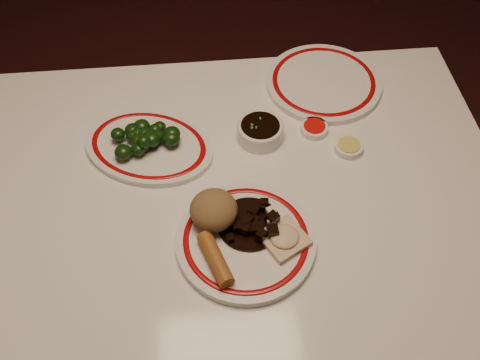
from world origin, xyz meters
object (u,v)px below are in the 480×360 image
fried_wonton (284,238)px  broccoli_pile (146,137)px  main_plate (246,240)px  broccoli_plate (149,146)px  rice_mound (214,210)px  soy_bowl (260,132)px  dining_table (229,223)px  stirfry_heap (253,223)px  spring_roll (215,259)px

fried_wonton → broccoli_pile: broccoli_pile is taller
main_plate → broccoli_plate: (-0.19, 0.27, -0.00)m
broccoli_plate → fried_wonton: bearing=-46.5°
rice_mound → soy_bowl: 0.26m
broccoli_plate → main_plate: bearing=-54.3°
dining_table → fried_wonton: 0.20m
stirfry_heap → broccoli_pile: (-0.21, 0.24, 0.01)m
rice_mound → broccoli_plate: size_ratio=0.26×
rice_mound → spring_roll: size_ratio=0.84×
fried_wonton → stirfry_heap: size_ratio=0.84×
rice_mound → soy_bowl: size_ratio=0.92×
broccoli_plate → soy_bowl: size_ratio=3.50×
main_plate → soy_bowl: soy_bowl is taller
soy_bowl → rice_mound: bearing=-117.6°
fried_wonton → broccoli_pile: bearing=133.7°
main_plate → rice_mound: size_ratio=3.32×
rice_mound → spring_roll: 0.10m
fried_wonton → stirfry_heap: 0.07m
fried_wonton → dining_table: bearing=128.6°
soy_bowl → broccoli_plate: bearing=-177.6°
main_plate → spring_roll: bearing=-141.9°
broccoli_plate → soy_bowl: 0.25m
stirfry_heap → broccoli_plate: 0.32m
main_plate → broccoli_pile: (-0.19, 0.27, 0.03)m
stirfry_heap → spring_roll: bearing=-135.9°
dining_table → stirfry_heap: stirfry_heap is taller
main_plate → stirfry_heap: size_ratio=2.44×
main_plate → broccoli_plate: 0.33m
rice_mound → soy_bowl: rice_mound is taller
broccoli_pile → rice_mound: bearing=-58.1°
spring_roll → broccoli_plate: spring_roll is taller
rice_mound → fried_wonton: 0.15m
main_plate → spring_roll: (-0.06, -0.05, 0.02)m
dining_table → soy_bowl: size_ratio=11.68×
spring_roll → stirfry_heap: bearing=25.1°
stirfry_heap → broccoli_pile: bearing=131.2°
dining_table → rice_mound: size_ratio=12.64×
dining_table → main_plate: main_plate is taller
spring_roll → soy_bowl: (0.12, 0.33, -0.01)m
spring_roll → fried_wonton: spring_roll is taller
spring_roll → broccoli_plate: bearing=93.3°
fried_wonton → soy_bowl: same height
dining_table → main_plate: (0.03, -0.11, 0.10)m
broccoli_pile → broccoli_plate: bearing=-17.0°
soy_bowl → broccoli_pile: bearing=-177.8°
fried_wonton → broccoli_pile: (-0.27, 0.28, 0.01)m
stirfry_heap → main_plate: bearing=-120.9°
soy_bowl → spring_roll: bearing=-110.7°
main_plate → soy_bowl: 0.28m
dining_table → fried_wonton: fried_wonton is taller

